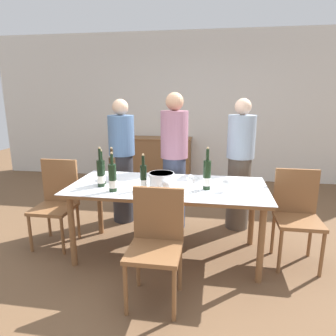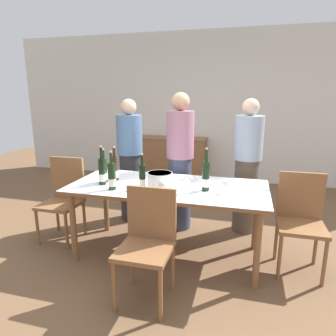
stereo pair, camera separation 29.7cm
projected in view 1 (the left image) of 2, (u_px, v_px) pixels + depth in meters
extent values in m
plane|color=brown|center=(168.00, 253.00, 3.19)|extent=(12.00, 12.00, 0.00)
cube|color=silver|center=(193.00, 108.00, 5.79)|extent=(8.00, 0.10, 2.80)
cube|color=brown|center=(155.00, 160.00, 5.85)|extent=(1.35, 0.44, 0.83)
cube|color=brown|center=(155.00, 138.00, 5.75)|extent=(1.39, 0.46, 0.02)
cylinder|color=brown|center=(72.00, 231.00, 2.90)|extent=(0.06, 0.06, 0.72)
cylinder|color=brown|center=(261.00, 246.00, 2.63)|extent=(0.06, 0.06, 0.72)
cylinder|color=brown|center=(100.00, 205.00, 3.59)|extent=(0.06, 0.06, 0.72)
cylinder|color=brown|center=(252.00, 214.00, 3.32)|extent=(0.06, 0.06, 0.72)
cube|color=brown|center=(168.00, 188.00, 3.02)|extent=(1.93, 0.88, 0.04)
cube|color=white|center=(168.00, 186.00, 3.01)|extent=(1.96, 0.91, 0.01)
cylinder|color=white|center=(161.00, 182.00, 2.84)|extent=(0.23, 0.23, 0.17)
cylinder|color=white|center=(161.00, 174.00, 2.82)|extent=(0.24, 0.24, 0.01)
cylinder|color=black|center=(113.00, 178.00, 2.80)|extent=(0.07, 0.07, 0.26)
cylinder|color=silver|center=(113.00, 184.00, 2.81)|extent=(0.08, 0.08, 0.07)
cylinder|color=black|center=(112.00, 159.00, 2.76)|extent=(0.03, 0.03, 0.10)
cylinder|color=tan|center=(111.00, 153.00, 2.74)|extent=(0.02, 0.02, 0.02)
cylinder|color=#332314|center=(112.00, 170.00, 3.10)|extent=(0.07, 0.07, 0.26)
cylinder|color=silver|center=(113.00, 175.00, 3.11)|extent=(0.07, 0.07, 0.07)
cylinder|color=#332314|center=(112.00, 153.00, 3.06)|extent=(0.03, 0.03, 0.09)
cylinder|color=tan|center=(111.00, 148.00, 3.05)|extent=(0.02, 0.02, 0.02)
cylinder|color=black|center=(101.00, 173.00, 2.94)|extent=(0.07, 0.07, 0.27)
cylinder|color=silver|center=(101.00, 179.00, 2.96)|extent=(0.07, 0.07, 0.07)
cylinder|color=black|center=(100.00, 154.00, 2.90)|extent=(0.03, 0.03, 0.11)
cylinder|color=tan|center=(99.00, 148.00, 2.88)|extent=(0.02, 0.02, 0.02)
cylinder|color=black|center=(102.00, 172.00, 3.02)|extent=(0.06, 0.06, 0.25)
cylinder|color=white|center=(102.00, 178.00, 3.04)|extent=(0.07, 0.07, 0.07)
cylinder|color=black|center=(101.00, 156.00, 2.98)|extent=(0.03, 0.03, 0.10)
cylinder|color=tan|center=(101.00, 150.00, 2.97)|extent=(0.02, 0.02, 0.02)
cylinder|color=black|center=(143.00, 178.00, 2.85)|extent=(0.06, 0.06, 0.24)
cylinder|color=white|center=(144.00, 183.00, 2.86)|extent=(0.06, 0.06, 0.07)
cylinder|color=black|center=(143.00, 161.00, 2.81)|extent=(0.03, 0.03, 0.09)
cylinder|color=tan|center=(143.00, 155.00, 2.79)|extent=(0.02, 0.02, 0.02)
cylinder|color=black|center=(207.00, 175.00, 2.85)|extent=(0.07, 0.07, 0.28)
cylinder|color=white|center=(207.00, 181.00, 2.87)|extent=(0.08, 0.08, 0.08)
cylinder|color=black|center=(208.00, 155.00, 2.81)|extent=(0.03, 0.03, 0.11)
cylinder|color=tan|center=(208.00, 148.00, 2.79)|extent=(0.02, 0.02, 0.02)
cylinder|color=white|center=(226.00, 191.00, 2.82)|extent=(0.07, 0.07, 0.00)
cylinder|color=white|center=(226.00, 188.00, 2.82)|extent=(0.01, 0.01, 0.06)
sphere|color=white|center=(226.00, 182.00, 2.80)|extent=(0.07, 0.07, 0.07)
cylinder|color=white|center=(190.00, 188.00, 2.93)|extent=(0.07, 0.07, 0.00)
cylinder|color=white|center=(190.00, 184.00, 2.92)|extent=(0.01, 0.01, 0.07)
sphere|color=white|center=(190.00, 178.00, 2.90)|extent=(0.07, 0.07, 0.07)
cylinder|color=white|center=(195.00, 191.00, 2.81)|extent=(0.07, 0.07, 0.00)
cylinder|color=white|center=(195.00, 187.00, 2.80)|extent=(0.01, 0.01, 0.08)
sphere|color=white|center=(195.00, 181.00, 2.79)|extent=(0.08, 0.08, 0.08)
cylinder|color=white|center=(166.00, 196.00, 2.69)|extent=(0.06, 0.06, 0.00)
cylinder|color=white|center=(166.00, 191.00, 2.68)|extent=(0.01, 0.01, 0.08)
sphere|color=white|center=(166.00, 184.00, 2.66)|extent=(0.08, 0.08, 0.08)
cylinder|color=brown|center=(125.00, 290.00, 2.26)|extent=(0.03, 0.03, 0.43)
cylinder|color=brown|center=(174.00, 295.00, 2.20)|extent=(0.03, 0.03, 0.43)
cylinder|color=brown|center=(138.00, 263.00, 2.61)|extent=(0.03, 0.03, 0.43)
cylinder|color=brown|center=(180.00, 267.00, 2.55)|extent=(0.03, 0.03, 0.43)
cube|color=brown|center=(154.00, 252.00, 2.35)|extent=(0.42, 0.42, 0.04)
cube|color=brown|center=(158.00, 213.00, 2.47)|extent=(0.42, 0.04, 0.45)
cylinder|color=brown|center=(30.00, 234.00, 3.19)|extent=(0.03, 0.03, 0.41)
cylinder|color=brown|center=(63.00, 236.00, 3.13)|extent=(0.03, 0.03, 0.41)
cylinder|color=brown|center=(49.00, 220.00, 3.55)|extent=(0.03, 0.03, 0.41)
cylinder|color=brown|center=(78.00, 222.00, 3.49)|extent=(0.03, 0.03, 0.41)
cube|color=brown|center=(54.00, 209.00, 3.29)|extent=(0.42, 0.42, 0.04)
cube|color=brown|center=(60.00, 181.00, 3.41)|extent=(0.42, 0.04, 0.49)
cylinder|color=brown|center=(280.00, 252.00, 2.80)|extent=(0.03, 0.03, 0.44)
cylinder|color=brown|center=(322.00, 255.00, 2.74)|extent=(0.03, 0.03, 0.44)
cylinder|color=brown|center=(273.00, 234.00, 3.15)|extent=(0.03, 0.03, 0.44)
cylinder|color=brown|center=(310.00, 237.00, 3.09)|extent=(0.03, 0.03, 0.44)
cube|color=brown|center=(298.00, 221.00, 2.89)|extent=(0.42, 0.42, 0.04)
cube|color=brown|center=(296.00, 191.00, 3.01)|extent=(0.42, 0.04, 0.45)
cylinder|color=#2D2D33|center=(123.00, 188.00, 3.96)|extent=(0.28, 0.28, 0.90)
cylinder|color=#4C6B93|center=(121.00, 135.00, 3.79)|extent=(0.33, 0.33, 0.50)
sphere|color=#DBAD89|center=(120.00, 107.00, 3.70)|extent=(0.20, 0.20, 0.20)
cylinder|color=#383F56|center=(174.00, 193.00, 3.75)|extent=(0.28, 0.28, 0.91)
cylinder|color=#9E667A|center=(174.00, 135.00, 3.57)|extent=(0.33, 0.33, 0.56)
sphere|color=tan|center=(175.00, 102.00, 3.48)|extent=(0.21, 0.21, 0.21)
cylinder|color=#51473D|center=(238.00, 193.00, 3.74)|extent=(0.28, 0.28, 0.91)
cylinder|color=#8C9EB2|center=(241.00, 137.00, 3.57)|extent=(0.33, 0.33, 0.51)
sphere|color=beige|center=(243.00, 107.00, 3.48)|extent=(0.19, 0.19, 0.19)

